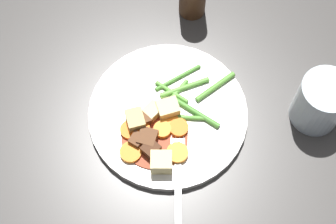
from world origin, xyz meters
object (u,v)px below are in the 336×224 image
dinner_plate (168,114)px  meat_chunk_2 (149,140)px  potato_chunk_0 (161,162)px  water_glass (321,102)px  potato_chunk_1 (167,110)px  potato_chunk_3 (152,111)px  carrot_slice_4 (179,128)px  meat_chunk_0 (144,118)px  meat_chunk_3 (151,149)px  carrot_slice_1 (162,130)px  carrot_slice_2 (130,130)px  carrot_slice_5 (170,122)px  meat_chunk_1 (137,140)px  potato_chunk_2 (135,120)px  carrot_slice_0 (131,152)px  carrot_slice_6 (141,131)px  fork (178,163)px  carrot_slice_3 (177,153)px

dinner_plate → meat_chunk_2: bearing=3.6°
potato_chunk_0 → water_glass: water_glass is taller
potato_chunk_1 → potato_chunk_3: (0.01, -0.02, -0.00)m
carrot_slice_4 → water_glass: size_ratio=0.33×
meat_chunk_0 → meat_chunk_3: same height
carrot_slice_4 → potato_chunk_3: size_ratio=1.16×
potato_chunk_3 → meat_chunk_2: 0.05m
water_glass → carrot_slice_1: bearing=-49.0°
potato_chunk_0 → water_glass: 0.26m
carrot_slice_2 → potato_chunk_1: (-0.06, 0.03, 0.01)m
carrot_slice_5 → potato_chunk_1: potato_chunk_1 is taller
meat_chunk_2 → meat_chunk_3: (0.01, 0.01, -0.00)m
carrot_slice_1 → carrot_slice_5: (-0.02, 0.00, -0.00)m
meat_chunk_0 → potato_chunk_0: bearing=52.6°
carrot_slice_5 → potato_chunk_0: 0.07m
carrot_slice_4 → water_glass: 0.22m
carrot_slice_1 → meat_chunk_1: size_ratio=1.29×
carrot_slice_1 → meat_chunk_3: meat_chunk_3 is taller
carrot_slice_1 → potato_chunk_2: bearing=-73.8°
carrot_slice_2 → potato_chunk_3: size_ratio=1.22×
carrot_slice_1 → potato_chunk_2: size_ratio=0.85×
carrot_slice_2 → potato_chunk_1: size_ratio=0.96×
carrot_slice_1 → potato_chunk_3: bearing=-119.4°
potato_chunk_2 → meat_chunk_3: 0.05m
carrot_slice_5 → meat_chunk_2: (0.04, -0.01, 0.01)m
potato_chunk_0 → potato_chunk_2: 0.08m
carrot_slice_0 → meat_chunk_2: bearing=156.0°
carrot_slice_4 → potato_chunk_0: bearing=8.3°
dinner_plate → carrot_slice_2: carrot_slice_2 is taller
meat_chunk_1 → meat_chunk_2: 0.02m
meat_chunk_3 → carrot_slice_5: bearing=-179.4°
carrot_slice_6 → potato_chunk_3: bearing=-176.3°
carrot_slice_1 → carrot_slice_2: 0.05m
meat_chunk_3 → fork: (-0.01, 0.04, -0.01)m
carrot_slice_2 → water_glass: water_glass is taller
carrot_slice_1 → meat_chunk_1: meat_chunk_1 is taller
meat_chunk_1 → carrot_slice_1: bearing=147.9°
meat_chunk_1 → meat_chunk_2: meat_chunk_2 is taller
meat_chunk_0 → fork: size_ratio=0.15×
meat_chunk_3 → fork: 0.05m
carrot_slice_2 → water_glass: bearing=129.6°
potato_chunk_3 → water_glass: (-0.14, 0.22, 0.02)m
carrot_slice_3 → carrot_slice_6: 0.07m
carrot_slice_0 → carrot_slice_6: bearing=-170.7°
potato_chunk_0 → potato_chunk_2: size_ratio=0.98×
carrot_slice_6 → water_glass: (-0.18, 0.21, 0.02)m
potato_chunk_1 → carrot_slice_4: bearing=65.8°
dinner_plate → potato_chunk_3: potato_chunk_3 is taller
carrot_slice_4 → carrot_slice_5: bearing=-95.7°
carrot_slice_3 → carrot_slice_1: bearing=-116.1°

